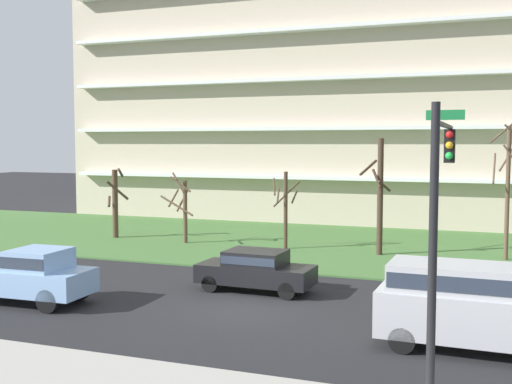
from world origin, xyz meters
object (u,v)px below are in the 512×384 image
object	(u,v)px
pickup_blue_center_left	(23,274)
tree_center	(285,207)
tree_left	(183,207)
tree_far_right	(508,183)
van_silver_near_left	(476,301)
tree_right	(380,195)
tree_far_left	(115,202)
sedan_black_center_right	(256,269)
traffic_signal_mast	(440,198)

from	to	relation	value
pickup_blue_center_left	tree_center	bearing A→B (deg)	67.38
tree_left	tree_far_right	world-z (taller)	tree_far_right
tree_center	van_silver_near_left	distance (m)	17.03
van_silver_near_left	pickup_blue_center_left	distance (m)	15.08
tree_far_right	pickup_blue_center_left	size ratio (longest dim) A/B	1.31
tree_right	tree_left	bearing A→B (deg)	-179.23
tree_center	van_silver_near_left	world-z (taller)	tree_center
van_silver_near_left	tree_far_right	bearing A→B (deg)	87.30
tree_center	tree_far_right	size ratio (longest dim) A/B	0.58
tree_far_left	van_silver_near_left	bearing A→B (deg)	-34.63
tree_left	tree_far_right	bearing A→B (deg)	2.95
tree_center	sedan_black_center_right	world-z (taller)	tree_center
tree_far_left	van_silver_near_left	xyz separation A→B (m)	(20.40, -14.08, -0.77)
tree_left	tree_center	size ratio (longest dim) A/B	0.97
tree_far_left	sedan_black_center_right	size ratio (longest dim) A/B	0.94
tree_center	traffic_signal_mast	size ratio (longest dim) A/B	0.64
tree_far_right	tree_left	bearing A→B (deg)	-177.05
sedan_black_center_right	tree_right	bearing A→B (deg)	-106.74
tree_far_right	sedan_black_center_right	world-z (taller)	tree_far_right
tree_far_left	tree_center	world-z (taller)	tree_far_left
pickup_blue_center_left	sedan_black_center_right	world-z (taller)	pickup_blue_center_left
tree_center	tree_far_right	distance (m)	10.98
tree_center	pickup_blue_center_left	xyz separation A→B (m)	(-5.22, -13.86, -1.25)
tree_left	tree_far_right	distance (m)	16.83
pickup_blue_center_left	traffic_signal_mast	xyz separation A→B (m)	(14.29, -2.97, 3.37)
tree_far_left	tree_right	xyz separation A→B (m)	(15.49, -0.34, 0.88)
traffic_signal_mast	tree_right	bearing A→B (deg)	103.86
sedan_black_center_right	traffic_signal_mast	distance (m)	10.97
tree_right	van_silver_near_left	xyz separation A→B (m)	(4.91, -13.75, -1.65)
tree_center	tree_right	distance (m)	5.01
tree_right	van_silver_near_left	distance (m)	14.69
tree_left	van_silver_near_left	size ratio (longest dim) A/B	0.77
tree_left	sedan_black_center_right	xyz separation A→B (m)	(7.70, -9.10, -1.21)
tree_left	sedan_black_center_right	size ratio (longest dim) A/B	0.90
tree_right	traffic_signal_mast	bearing A→B (deg)	-76.14
tree_center	sedan_black_center_right	size ratio (longest dim) A/B	0.93
tree_left	sedan_black_center_right	distance (m)	11.99
sedan_black_center_right	traffic_signal_mast	world-z (taller)	traffic_signal_mast
tree_far_left	sedan_black_center_right	bearing A→B (deg)	-37.74
tree_center	tree_far_left	bearing A→B (deg)	178.81
tree_center	pickup_blue_center_left	distance (m)	14.86
sedan_black_center_right	pickup_blue_center_left	bearing A→B (deg)	34.32
tree_far_right	van_silver_near_left	bearing A→B (deg)	-94.00
sedan_black_center_right	tree_left	bearing A→B (deg)	-47.91
tree_far_left	pickup_blue_center_left	distance (m)	15.09
tree_far_left	tree_left	xyz separation A→B (m)	(4.68, -0.48, -0.08)
tree_center	traffic_signal_mast	world-z (taller)	traffic_signal_mast
traffic_signal_mast	tree_far_left	bearing A→B (deg)	139.00
traffic_signal_mast	tree_center	bearing A→B (deg)	118.33
tree_center	pickup_blue_center_left	size ratio (longest dim) A/B	0.76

